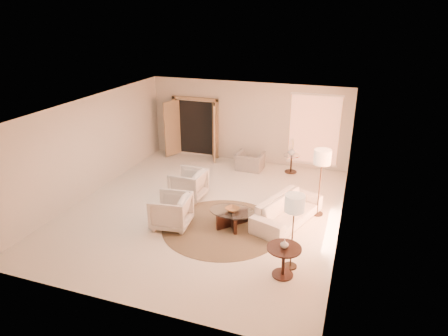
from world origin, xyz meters
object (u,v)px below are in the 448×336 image
(side_table, at_px, (291,162))
(armchair_right, at_px, (171,210))
(armchair_left, at_px, (188,183))
(floor_lamp_near, at_px, (322,160))
(accent_chair, at_px, (250,159))
(end_table, at_px, (284,256))
(bowl, at_px, (232,209))
(sofa, at_px, (288,210))
(floor_lamp_far, at_px, (294,207))
(side_vase, at_px, (292,151))
(end_vase, at_px, (284,244))
(coffee_table, at_px, (232,216))

(side_table, bearing_deg, armchair_right, -115.50)
(armchair_left, distance_m, floor_lamp_near, 3.77)
(accent_chair, height_order, end_table, accent_chair)
(accent_chair, distance_m, bowl, 3.85)
(side_table, bearing_deg, sofa, -81.24)
(side_table, relative_size, floor_lamp_far, 0.36)
(armchair_right, relative_size, end_table, 1.32)
(armchair_right, xyz_separation_m, floor_lamp_near, (3.35, 1.82, 1.07))
(sofa, relative_size, side_table, 3.68)
(floor_lamp_far, relative_size, bowl, 4.96)
(armchair_right, relative_size, floor_lamp_near, 0.51)
(armchair_right, xyz_separation_m, side_vase, (2.16, 4.52, 0.28))
(sofa, xyz_separation_m, floor_lamp_near, (0.68, 0.66, 1.21))
(floor_lamp_near, bearing_deg, floor_lamp_far, -95.58)
(side_table, xyz_separation_m, side_vase, (-0.00, -0.00, 0.37))
(side_table, bearing_deg, armchair_left, -129.99)
(armchair_right, distance_m, side_table, 5.01)
(end_vase, bearing_deg, accent_chair, 112.37)
(bowl, distance_m, end_vase, 2.24)
(armchair_left, xyz_separation_m, floor_lamp_near, (3.61, 0.18, 1.07))
(end_table, xyz_separation_m, end_vase, (-0.00, 0.00, 0.29))
(sofa, distance_m, end_table, 2.25)
(floor_lamp_near, distance_m, side_vase, 3.06)
(armchair_left, xyz_separation_m, end_vase, (3.27, -2.70, 0.28))
(sofa, relative_size, coffee_table, 1.71)
(armchair_left, bearing_deg, armchair_right, 11.02)
(floor_lamp_near, relative_size, side_vase, 6.63)
(accent_chair, distance_m, side_vase, 1.42)
(bowl, bearing_deg, side_vase, 79.72)
(armchair_left, relative_size, end_table, 1.32)
(side_vase, bearing_deg, bowl, -100.28)
(end_table, height_order, side_table, end_table)
(floor_lamp_near, bearing_deg, side_vase, 113.85)
(accent_chair, bearing_deg, floor_lamp_near, 137.75)
(end_vase, bearing_deg, floor_lamp_near, 83.21)
(side_vase, bearing_deg, coffee_table, -100.28)
(floor_lamp_near, bearing_deg, accent_chair, 135.84)
(coffee_table, height_order, side_vase, side_vase)
(armchair_right, distance_m, floor_lamp_far, 3.33)
(accent_chair, distance_m, end_vase, 5.81)
(side_table, distance_m, floor_lamp_near, 3.18)
(sofa, height_order, bowl, sofa)
(armchair_right, distance_m, side_vase, 5.02)
(end_table, relative_size, floor_lamp_far, 0.42)
(armchair_right, relative_size, side_table, 1.52)
(armchair_left, xyz_separation_m, end_table, (3.27, -2.70, -0.01))
(accent_chair, xyz_separation_m, side_vase, (1.35, 0.23, 0.34))
(coffee_table, relative_size, end_vase, 7.50)
(sofa, height_order, accent_chair, accent_chair)
(sofa, xyz_separation_m, armchair_right, (-2.68, -1.16, 0.13))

